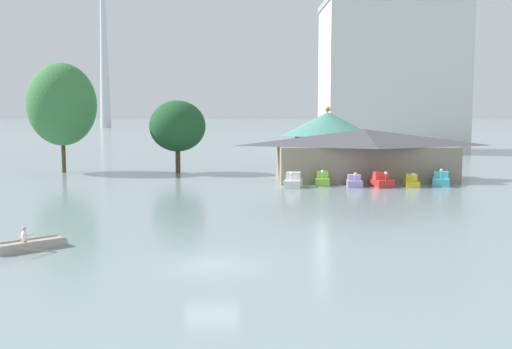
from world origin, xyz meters
TOP-DOWN VIEW (x-y plane):
  - ground_plane at (0.00, 0.00)m, footprint 2000.00×2000.00m
  - rowboat_with_rower at (-9.61, 3.47)m, footprint 3.56×3.62m
  - pedal_boat_white at (6.74, 29.55)m, footprint 2.09×2.79m
  - pedal_boat_lime at (9.82, 31.11)m, footprint 1.73×3.07m
  - pedal_boat_lavender at (12.77, 29.67)m, footprint 1.70×2.36m
  - pedal_boat_red at (15.33, 29.43)m, footprint 2.08×2.85m
  - pedal_boat_yellow at (18.36, 29.58)m, footprint 1.63×2.68m
  - pedal_boat_cyan at (21.46, 30.00)m, footprint 2.41×3.14m
  - boathouse at (14.92, 35.41)m, footprint 19.89×9.12m
  - green_roof_pavilion at (13.04, 48.71)m, footprint 11.87×11.87m
  - shoreline_tree_tall_left at (-19.73, 44.66)m, footprint 8.18×8.18m
  - shoreline_tree_mid at (-5.81, 43.56)m, footprint 6.71×6.71m
  - background_building_block at (31.21, 86.47)m, footprint 26.52×16.12m

SIDE VIEW (x-z plane):
  - ground_plane at x=0.00m, z-range 0.00..0.00m
  - rowboat_with_rower at x=-9.61m, z-range -0.41..0.89m
  - pedal_boat_lavender at x=12.77m, z-range -0.27..1.20m
  - pedal_boat_yellow at x=18.36m, z-range -0.22..1.19m
  - pedal_boat_white at x=6.74m, z-range -0.21..1.34m
  - pedal_boat_cyan at x=21.46m, z-range -0.33..1.46m
  - pedal_boat_lime at x=9.82m, z-range -0.24..1.39m
  - pedal_boat_red at x=15.33m, z-range -0.22..1.38m
  - boathouse at x=14.92m, z-range 0.13..5.60m
  - green_roof_pavilion at x=13.04m, z-range 0.27..8.33m
  - shoreline_tree_mid at x=-5.81m, z-range 1.29..10.00m
  - shoreline_tree_tall_left at x=-19.73m, z-range 1.64..14.84m
  - background_building_block at x=31.21m, z-range 0.02..28.55m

